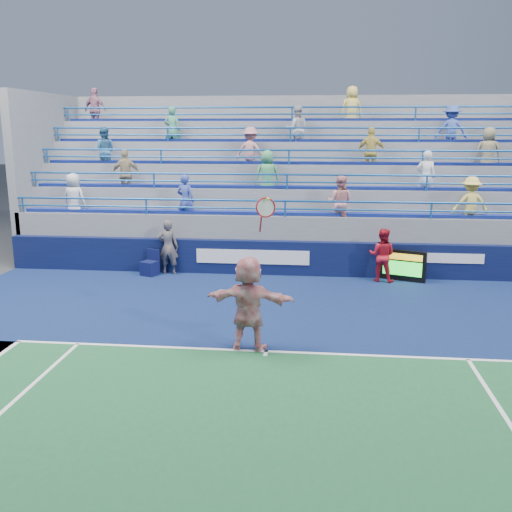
# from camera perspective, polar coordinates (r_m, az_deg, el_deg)

# --- Properties ---
(ground) EXTENTS (120.00, 120.00, 0.00)m
(ground) POSITION_cam_1_polar(r_m,az_deg,el_deg) (12.11, 1.02, -9.60)
(ground) COLOR #333538
(sponsor_wall) EXTENTS (18.00, 0.32, 1.10)m
(sponsor_wall) POSITION_cam_1_polar(r_m,az_deg,el_deg) (18.14, 2.85, -0.21)
(sponsor_wall) COLOR #091136
(sponsor_wall) RESTS_ON ground
(bleacher_stand) EXTENTS (18.00, 5.60, 6.13)m
(bleacher_stand) POSITION_cam_1_polar(r_m,az_deg,el_deg) (21.67, 3.44, 4.58)
(bleacher_stand) COLOR slate
(bleacher_stand) RESTS_ON ground
(serve_speed_board) EXTENTS (1.35, 0.64, 0.96)m
(serve_speed_board) POSITION_cam_1_polar(r_m,az_deg,el_deg) (17.99, 14.48, -0.93)
(serve_speed_board) COLOR black
(serve_speed_board) RESTS_ON ground
(judge_chair) EXTENTS (0.61, 0.62, 0.82)m
(judge_chair) POSITION_cam_1_polar(r_m,az_deg,el_deg) (18.44, -10.57, -1.12)
(judge_chair) COLOR #0D1240
(judge_chair) RESTS_ON ground
(tennis_player) EXTENTS (1.93, 0.79, 3.25)m
(tennis_player) POSITION_cam_1_polar(r_m,az_deg,el_deg) (11.93, -0.74, -4.75)
(tennis_player) COLOR white
(tennis_player) RESTS_ON ground
(line_judge) EXTENTS (0.65, 0.43, 1.77)m
(line_judge) POSITION_cam_1_polar(r_m,az_deg,el_deg) (18.41, -8.76, 0.90)
(line_judge) COLOR #161F3C
(line_judge) RESTS_ON ground
(ball_girl) EXTENTS (0.93, 0.81, 1.64)m
(ball_girl) POSITION_cam_1_polar(r_m,az_deg,el_deg) (17.71, 12.48, 0.08)
(ball_girl) COLOR red
(ball_girl) RESTS_ON ground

